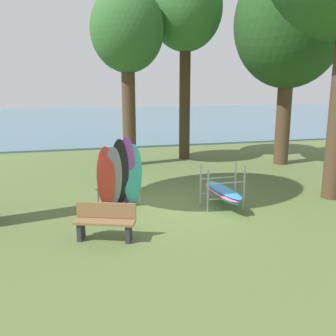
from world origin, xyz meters
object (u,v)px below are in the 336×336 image
(tree_mid_behind, at_px, (289,25))
(park_bench, at_px, (105,221))
(tree_far_right_back, at_px, (186,11))
(board_storage_rack, at_px, (222,191))
(tree_far_left_back, at_px, (127,33))
(leaning_board_pile, at_px, (120,175))

(tree_mid_behind, relative_size, park_bench, 5.92)
(tree_far_right_back, height_order, board_storage_rack, tree_far_right_back)
(park_bench, bearing_deg, tree_far_left_back, 76.90)
(leaning_board_pile, bearing_deg, park_bench, -106.84)
(tree_far_left_back, bearing_deg, park_bench, -103.10)
(leaning_board_pile, xyz_separation_m, board_storage_rack, (2.88, -0.60, -0.51))
(park_bench, bearing_deg, tree_far_right_back, 62.39)
(tree_mid_behind, height_order, tree_far_left_back, tree_mid_behind)
(tree_far_right_back, xyz_separation_m, board_storage_rack, (-1.12, -7.35, -6.21))
(board_storage_rack, bearing_deg, park_bench, -156.60)
(board_storage_rack, bearing_deg, tree_far_left_back, 104.29)
(tree_far_left_back, height_order, park_bench, tree_far_left_back)
(tree_far_right_back, xyz_separation_m, park_bench, (-4.64, -8.87, -6.23))
(board_storage_rack, bearing_deg, tree_mid_behind, 45.62)
(tree_far_right_back, bearing_deg, board_storage_rack, -98.64)
(tree_far_right_back, distance_m, leaning_board_pile, 9.69)
(tree_mid_behind, height_order, park_bench, tree_mid_behind)
(tree_far_left_back, xyz_separation_m, tree_far_right_back, (2.77, 0.85, 1.13))
(park_bench, bearing_deg, board_storage_rack, 23.40)
(tree_mid_behind, xyz_separation_m, board_storage_rack, (-4.95, -5.06, -5.43))
(park_bench, bearing_deg, tree_mid_behind, 37.84)
(tree_mid_behind, height_order, leaning_board_pile, tree_mid_behind)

